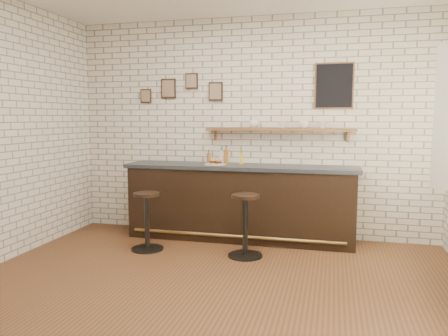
{
  "coord_description": "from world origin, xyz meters",
  "views": [
    {
      "loc": [
        1.11,
        -3.96,
        1.64
      ],
      "look_at": [
        -0.11,
        0.9,
        1.06
      ],
      "focal_mm": 35.0,
      "sensor_mm": 36.0,
      "label": 1
    }
  ],
  "objects": [
    {
      "name": "shelf_cup_d",
      "position": [
        0.97,
        1.9,
        1.54
      ],
      "size": [
        0.11,
        0.11,
        0.09
      ],
      "primitive_type": "imported",
      "rotation": [
        0.0,
        0.0,
        0.15
      ],
      "color": "white",
      "rests_on": "wall_shelf"
    },
    {
      "name": "bar_stool_right",
      "position": [
        0.13,
        0.98,
        0.4
      ],
      "size": [
        0.41,
        0.41,
        0.75
      ],
      "color": "black",
      "rests_on": "ground"
    },
    {
      "name": "back_wall_decor",
      "position": [
        0.23,
        1.98,
        2.05
      ],
      "size": [
        2.96,
        0.02,
        0.56
      ],
      "color": "black",
      "rests_on": "ground"
    },
    {
      "name": "wall_shelf",
      "position": [
        0.4,
        1.9,
        1.48
      ],
      "size": [
        2.0,
        0.18,
        0.18
      ],
      "color": "brown",
      "rests_on": "ground"
    },
    {
      "name": "sandwich_plate",
      "position": [
        -0.42,
        1.65,
        1.02
      ],
      "size": [
        0.28,
        0.28,
        0.01
      ],
      "primitive_type": "cylinder",
      "color": "white",
      "rests_on": "bar_counter"
    },
    {
      "name": "shelf_cup_c",
      "position": [
        0.73,
        1.9,
        1.55
      ],
      "size": [
        0.14,
        0.14,
        0.1
      ],
      "primitive_type": "imported",
      "rotation": [
        0.0,
        0.0,
        1.77
      ],
      "color": "white",
      "rests_on": "wall_shelf"
    },
    {
      "name": "potato_chips",
      "position": [
        -0.44,
        1.65,
        1.02
      ],
      "size": [
        0.27,
        0.17,
        0.0
      ],
      "color": "#C38A44",
      "rests_on": "sandwich_plate"
    },
    {
      "name": "bitters_bottle_amber",
      "position": [
        -0.31,
        1.83,
        1.11
      ],
      "size": [
        0.06,
        0.06,
        0.25
      ],
      "color": "#A45F1A",
      "rests_on": "bar_counter"
    },
    {
      "name": "bar_stool_left",
      "position": [
        -1.11,
        0.94,
        0.39
      ],
      "size": [
        0.4,
        0.4,
        0.72
      ],
      "color": "black",
      "rests_on": "ground"
    },
    {
      "name": "shelf_cup_b",
      "position": [
        0.44,
        1.9,
        1.54
      ],
      "size": [
        0.12,
        0.12,
        0.08
      ],
      "primitive_type": "imported",
      "rotation": [
        0.0,
        0.0,
        1.02
      ],
      "color": "white",
      "rests_on": "wall_shelf"
    },
    {
      "name": "bar_counter",
      "position": [
        -0.09,
        1.7,
        0.51
      ],
      "size": [
        3.1,
        0.65,
        1.01
      ],
      "color": "black",
      "rests_on": "ground"
    },
    {
      "name": "ciabatta_sandwich",
      "position": [
        -0.41,
        1.65,
        1.05
      ],
      "size": [
        0.21,
        0.15,
        0.07
      ],
      "color": "#B6864A",
      "rests_on": "sandwich_plate"
    },
    {
      "name": "ground",
      "position": [
        0.0,
        0.0,
        0.0
      ],
      "size": [
        5.0,
        5.0,
        0.0
      ],
      "primitive_type": "plane",
      "color": "brown",
      "rests_on": "ground"
    },
    {
      "name": "condiment_bottle_yellow",
      "position": [
        -0.1,
        1.83,
        1.08
      ],
      "size": [
        0.05,
        0.05,
        0.17
      ],
      "color": "yellow",
      "rests_on": "bar_counter"
    },
    {
      "name": "shelf_cup_a",
      "position": [
        0.06,
        1.9,
        1.55
      ],
      "size": [
        0.16,
        0.16,
        0.1
      ],
      "primitive_type": "imported",
      "rotation": [
        0.0,
        0.0,
        0.24
      ],
      "color": "white",
      "rests_on": "wall_shelf"
    },
    {
      "name": "bitters_bottle_brown",
      "position": [
        -0.56,
        1.83,
        1.08
      ],
      "size": [
        0.06,
        0.06,
        0.18
      ],
      "color": "brown",
      "rests_on": "bar_counter"
    },
    {
      "name": "bitters_bottle_white",
      "position": [
        -0.38,
        1.83,
        1.09
      ],
      "size": [
        0.05,
        0.05,
        0.2
      ],
      "color": "silver",
      "rests_on": "bar_counter"
    }
  ]
}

